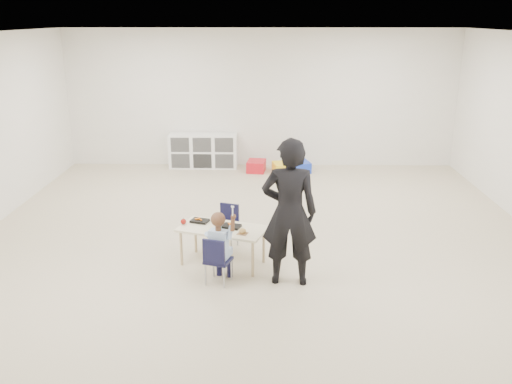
{
  "coord_description": "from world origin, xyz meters",
  "views": [
    {
      "loc": [
        0.1,
        -6.65,
        3.02
      ],
      "look_at": [
        -0.02,
        0.0,
        0.85
      ],
      "focal_mm": 38.0,
      "sensor_mm": 36.0,
      "label": 1
    }
  ],
  "objects_px": {
    "child": "(218,246)",
    "adult": "(289,213)",
    "chair_near": "(218,259)",
    "cubby_shelf": "(203,151)",
    "table": "(223,245)"
  },
  "relations": [
    {
      "from": "adult",
      "to": "chair_near",
      "type": "bearing_deg",
      "value": 4.65
    },
    {
      "from": "chair_near",
      "to": "cubby_shelf",
      "type": "xyz_separation_m",
      "value": [
        -0.75,
        5.15,
        0.05
      ]
    },
    {
      "from": "table",
      "to": "child",
      "type": "height_order",
      "value": "child"
    },
    {
      "from": "table",
      "to": "chair_near",
      "type": "relative_size",
      "value": 2.01
    },
    {
      "from": "table",
      "to": "chair_near",
      "type": "distance_m",
      "value": 0.51
    },
    {
      "from": "table",
      "to": "adult",
      "type": "distance_m",
      "value": 1.13
    },
    {
      "from": "cubby_shelf",
      "to": "adult",
      "type": "bearing_deg",
      "value": -72.9
    },
    {
      "from": "cubby_shelf",
      "to": "adult",
      "type": "xyz_separation_m",
      "value": [
        1.57,
        -5.12,
        0.53
      ]
    },
    {
      "from": "adult",
      "to": "cubby_shelf",
      "type": "bearing_deg",
      "value": -70.5
    },
    {
      "from": "table",
      "to": "cubby_shelf",
      "type": "xyz_separation_m",
      "value": [
        -0.76,
        4.64,
        0.1
      ]
    },
    {
      "from": "chair_near",
      "to": "cubby_shelf",
      "type": "bearing_deg",
      "value": 116.56
    },
    {
      "from": "adult",
      "to": "child",
      "type": "bearing_deg",
      "value": 4.65
    },
    {
      "from": "table",
      "to": "chair_near",
      "type": "bearing_deg",
      "value": -72.96
    },
    {
      "from": "child",
      "to": "adult",
      "type": "height_order",
      "value": "adult"
    },
    {
      "from": "child",
      "to": "cubby_shelf",
      "type": "xyz_separation_m",
      "value": [
        -0.75,
        5.15,
        -0.12
      ]
    }
  ]
}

